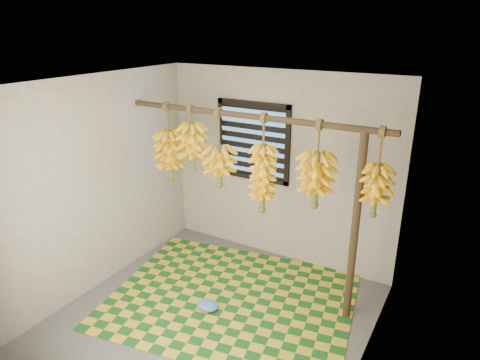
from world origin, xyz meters
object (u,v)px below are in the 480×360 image
Objects in this scene: banana_bunch_a at (170,155)px; banana_bunch_c at (219,166)px; plastic_bag at (208,306)px; banana_bunch_f at (376,190)px; support_post at (355,231)px; banana_bunch_e at (316,180)px; banana_bunch_d at (263,179)px; woven_mat at (231,299)px; banana_bunch_b at (192,147)px.

banana_bunch_a is 1.06× the size of banana_bunch_c.
banana_bunch_f is at bearing 23.87° from plastic_bag.
support_post is 2.24× the size of banana_bunch_e.
banana_bunch_f is (0.58, -0.00, 0.01)m from banana_bunch_e.
banana_bunch_c is at bearing 180.00° from banana_bunch_d.
banana_bunch_a is 1.05× the size of banana_bunch_e.
plastic_bag is 0.28× the size of banana_bunch_f.
banana_bunch_e is at bearing 0.00° from banana_bunch_d.
banana_bunch_f is at bearing -0.00° from banana_bunch_d.
banana_bunch_d is 0.59m from banana_bunch_e.
support_post is at bearing 16.35° from woven_mat.
banana_bunch_b reaches higher than plastic_bag.
woven_mat is 2.94× the size of banana_bunch_c.
banana_bunch_c is 1.03× the size of banana_bunch_f.
banana_bunch_d is (0.90, 0.00, -0.22)m from banana_bunch_b.
plastic_bag is 1.75m from banana_bunch_b.
banana_bunch_a and banana_bunch_f have the same top height.
banana_bunch_d is 1.25× the size of banana_bunch_f.
plastic_bag is at bearing -143.84° from banana_bunch_e.
plastic_bag is at bearing -114.99° from banana_bunch_d.
support_post reaches higher than woven_mat.
banana_bunch_b is (-1.91, 0.00, 0.57)m from support_post.
woven_mat is 2.01m from banana_bunch_f.
plastic_bag is at bearing -69.72° from banana_bunch_c.
banana_bunch_b is (-0.60, 0.65, 1.51)m from plastic_bag.
banana_bunch_a is 0.69m from banana_bunch_c.
plastic_bag is at bearing -111.21° from woven_mat.
woven_mat is at bearing -165.39° from banana_bunch_f.
banana_bunch_c is (-0.35, 0.35, 1.40)m from woven_mat.
banana_bunch_d is at bearing 180.00° from banana_bunch_f.
banana_bunch_e reaches higher than support_post.
banana_bunch_e is at bearing 0.00° from banana_bunch_a.
banana_bunch_e is at bearing 180.00° from support_post.
banana_bunch_b reaches higher than woven_mat.
woven_mat is at bearing 68.79° from plastic_bag.
banana_bunch_f reaches higher than support_post.
plastic_bag is at bearing -156.13° from banana_bunch_f.
banana_bunch_e reaches higher than plastic_bag.
banana_bunch_a reaches higher than woven_mat.
woven_mat is 10.72× the size of plastic_bag.
support_post is at bearing 0.00° from banana_bunch_d.
banana_bunch_b is at bearing 180.00° from support_post.
banana_bunch_d is at bearing 180.00° from banana_bunch_e.
banana_bunch_a is 1.24m from banana_bunch_d.
support_post is 0.62m from banana_bunch_e.
banana_bunch_e reaches higher than woven_mat.
banana_bunch_b and banana_bunch_d have the same top height.
banana_bunch_b and banana_bunch_f have the same top height.
banana_bunch_c is at bearing 0.00° from banana_bunch_b.
banana_bunch_b reaches higher than support_post.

